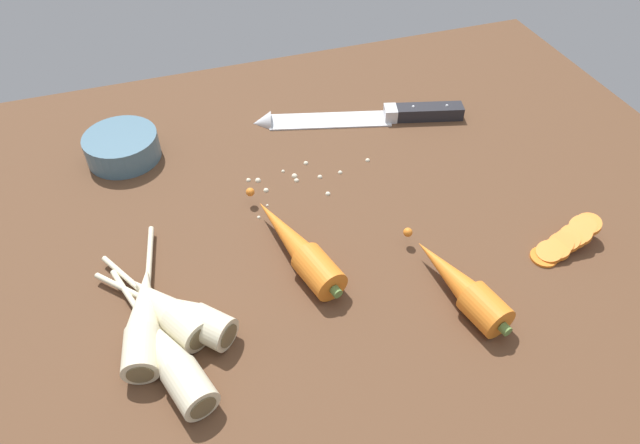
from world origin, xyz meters
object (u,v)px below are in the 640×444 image
Objects in this scene: parsnip_mid_right at (144,317)px; carrot_slice_stack at (567,240)px; parsnip_mid_left at (165,308)px; prep_bowl at (122,146)px; chefs_knife at (355,117)px; parsnip_back at (169,355)px; whole_carrot_second at (461,285)px; parsnip_front at (182,313)px; whole_carrot at (297,246)px.

carrot_slice_stack is at bearing -4.86° from parsnip_mid_right.
prep_bowl is (-2.05, 32.71, 0.17)cm from parsnip_mid_left.
parsnip_mid_right is at bearing -140.18° from chefs_knife.
parsnip_mid_left and parsnip_mid_right have the same top height.
carrot_slice_stack is at bearing -66.90° from chefs_knife.
whole_carrot_second is at bearing -2.30° from parsnip_back.
parsnip_front is at bearing 168.53° from whole_carrot_second.
whole_carrot is at bearing 31.72° from parsnip_back.
chefs_knife is 2.15× the size of parsnip_front.
parsnip_mid_left and prep_bowl have the same top height.
chefs_knife is at bearing 43.87° from parsnip_front.
parsnip_mid_right is 2.06× the size of prep_bowl.
prep_bowl is at bearing 177.05° from chefs_knife.
parsnip_mid_right is at bearing -165.83° from whole_carrot.
parsnip_front is 34.20cm from prep_bowl.
parsnip_front is at bearing -136.13° from chefs_knife.
parsnip_mid_right is (-37.51, -31.27, 1.33)cm from chefs_knife.
whole_carrot reaches higher than prep_bowl.
parsnip_mid_right is 6.20cm from parsnip_back.
parsnip_back is at bearing -87.70° from prep_bowl.
chefs_knife is 1.97× the size of parsnip_mid_left.
parsnip_mid_left is at bearing -165.39° from whole_carrot.
chefs_knife is 48.86cm from parsnip_mid_right.
parsnip_front is at bearing 175.68° from carrot_slice_stack.
carrot_slice_stack is (15.25, -35.76, 0.68)cm from chefs_knife.
carrot_slice_stack reaches higher than chefs_knife.
carrot_slice_stack is at bearing 1.57° from parsnip_back.
whole_carrot is at bearing 164.29° from carrot_slice_stack.
parsnip_mid_left is at bearing 142.60° from parsnip_front.
parsnip_front is 1.45× the size of prep_bowl.
whole_carrot is at bearing 20.51° from parsnip_front.
parsnip_back is at bearing -178.43° from carrot_slice_stack.
parsnip_mid_left is (-1.69, 1.29, 0.00)cm from parsnip_front.
parsnip_front is at bearing 66.76° from parsnip_back.
parsnip_front is at bearing -159.49° from whole_carrot.
parsnip_front is 0.70× the size of parsnip_mid_right.
parsnip_mid_right is 52.95cm from carrot_slice_stack.
parsnip_mid_left is 1.65× the size of carrot_slice_stack.
whole_carrot_second is 36.54cm from parsnip_mid_right.
parsnip_front is (-33.37, -32.08, 1.33)cm from chefs_knife.
parsnip_front is 0.92× the size of parsnip_mid_left.
parsnip_front reaches higher than carrot_slice_stack.
carrot_slice_stack is (16.94, 2.76, -0.77)cm from whole_carrot_second.
parsnip_mid_left is 0.77× the size of parsnip_mid_right.
chefs_knife is at bearing -2.95° from prep_bowl.
prep_bowl is at bearing 123.89° from whole_carrot.
parsnip_mid_left is (-35.06, -30.79, 1.33)cm from chefs_knife.
whole_carrot_second is at bearing -11.47° from parsnip_front.
whole_carrot is 20.42cm from whole_carrot_second.
chefs_knife is 1.88× the size of whole_carrot_second.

